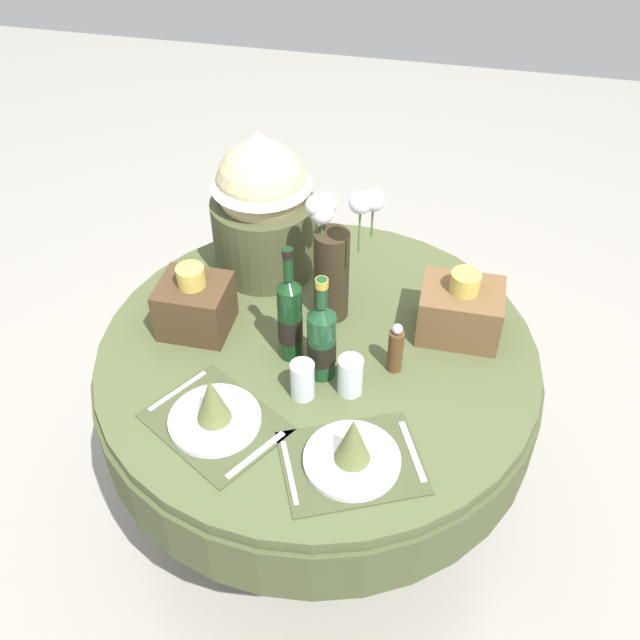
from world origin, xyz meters
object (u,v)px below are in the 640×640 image
(flower_vase, at_px, (334,257))
(tumbler_near_left, at_px, (303,380))
(dining_table, at_px, (318,383))
(tumbler_mid, at_px, (350,376))
(place_setting_left, at_px, (214,411))
(pepper_mill, at_px, (396,349))
(woven_basket_side_left, at_px, (195,304))
(woven_basket_side_right, at_px, (461,310))
(wine_bottle_left, at_px, (322,340))
(gift_tub_back_left, at_px, (262,199))
(place_setting_right, at_px, (352,451))
(wine_bottle_rear, at_px, (290,318))

(flower_vase, height_order, tumbler_near_left, flower_vase)
(dining_table, distance_m, tumbler_near_left, 0.27)
(flower_vase, xyz_separation_m, tumbler_mid, (0.11, -0.30, -0.16))
(place_setting_left, xyz_separation_m, tumbler_mid, (0.32, 0.19, 0.01))
(flower_vase, xyz_separation_m, pepper_mill, (0.21, -0.19, -0.14))
(flower_vase, bearing_deg, woven_basket_side_left, -159.23)
(pepper_mill, relative_size, woven_basket_side_right, 0.71)
(wine_bottle_left, relative_size, tumbler_near_left, 2.93)
(flower_vase, relative_size, wine_bottle_left, 1.45)
(tumbler_near_left, xyz_separation_m, gift_tub_back_left, (-0.25, 0.53, 0.20))
(tumbler_near_left, bearing_deg, place_setting_left, -144.07)
(dining_table, height_order, tumbler_mid, tumbler_mid)
(place_setting_right, xyz_separation_m, tumbler_mid, (-0.05, 0.24, 0.01))
(wine_bottle_rear, xyz_separation_m, tumbler_mid, (0.19, -0.10, -0.08))
(dining_table, xyz_separation_m, pepper_mill, (0.22, -0.03, 0.22))
(tumbler_near_left, relative_size, pepper_mill, 0.69)
(woven_basket_side_right, bearing_deg, wine_bottle_rear, -156.47)
(place_setting_left, xyz_separation_m, wine_bottle_left, (0.23, 0.23, 0.08))
(tumbler_mid, xyz_separation_m, woven_basket_side_left, (-0.49, 0.16, 0.03))
(dining_table, xyz_separation_m, woven_basket_side_left, (-0.37, 0.01, 0.23))
(gift_tub_back_left, bearing_deg, dining_table, -54.17)
(dining_table, bearing_deg, tumbler_near_left, -89.87)
(place_setting_left, relative_size, flower_vase, 0.89)
(place_setting_right, relative_size, tumbler_near_left, 3.69)
(place_setting_left, bearing_deg, pepper_mill, 34.80)
(tumbler_mid, height_order, pepper_mill, pepper_mill)
(place_setting_right, bearing_deg, woven_basket_side_left, 143.82)
(wine_bottle_left, height_order, tumbler_mid, wine_bottle_left)
(place_setting_left, relative_size, wine_bottle_rear, 1.16)
(place_setting_right, bearing_deg, wine_bottle_left, 115.89)
(dining_table, distance_m, wine_bottle_rear, 0.30)
(dining_table, height_order, wine_bottle_rear, wine_bottle_rear)
(tumbler_mid, relative_size, woven_basket_side_left, 0.52)
(place_setting_left, distance_m, tumbler_mid, 0.37)
(place_setting_right, xyz_separation_m, woven_basket_side_right, (0.22, 0.54, 0.04))
(gift_tub_back_left, bearing_deg, place_setting_right, -59.93)
(woven_basket_side_left, bearing_deg, pepper_mill, -4.60)
(wine_bottle_rear, distance_m, woven_basket_side_right, 0.50)
(tumbler_mid, bearing_deg, pepper_mill, 46.06)
(tumbler_mid, xyz_separation_m, woven_basket_side_right, (0.26, 0.30, 0.03))
(place_setting_right, bearing_deg, woven_basket_side_right, 68.08)
(dining_table, xyz_separation_m, place_setting_right, (0.17, -0.38, 0.19))
(place_setting_right, height_order, wine_bottle_rear, wine_bottle_rear)
(place_setting_left, relative_size, tumbler_near_left, 3.77)
(place_setting_right, relative_size, gift_tub_back_left, 0.87)
(dining_table, relative_size, gift_tub_back_left, 2.68)
(pepper_mill, distance_m, woven_basket_side_left, 0.59)
(gift_tub_back_left, relative_size, woven_basket_side_left, 2.20)
(dining_table, relative_size, tumbler_near_left, 11.43)
(place_setting_right, xyz_separation_m, pepper_mill, (0.05, 0.34, 0.03))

